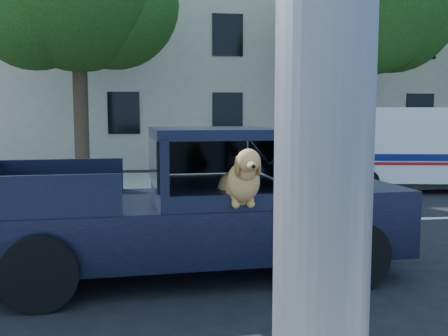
% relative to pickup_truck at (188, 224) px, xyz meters
% --- Properties ---
extents(ground, '(120.00, 120.00, 0.00)m').
position_rel_pickup_truck_xyz_m(ground, '(1.29, -0.57, -0.65)').
color(ground, black).
rests_on(ground, ground).
extents(far_sidewalk, '(60.00, 4.00, 0.15)m').
position_rel_pickup_truck_xyz_m(far_sidewalk, '(1.29, 8.63, -0.58)').
color(far_sidewalk, gray).
rests_on(far_sidewalk, ground).
extents(lane_stripes, '(21.60, 0.14, 0.01)m').
position_rel_pickup_truck_xyz_m(lane_stripes, '(3.29, 2.83, -0.65)').
color(lane_stripes, silver).
rests_on(lane_stripes, ground).
extents(street_tree_mid, '(6.00, 5.20, 8.60)m').
position_rel_pickup_truck_xyz_m(street_tree_mid, '(6.32, 9.05, 5.06)').
color(street_tree_mid, '#332619').
rests_on(street_tree_mid, ground).
extents(building_main, '(26.00, 6.00, 9.00)m').
position_rel_pickup_truck_xyz_m(building_main, '(4.29, 15.93, 3.85)').
color(building_main, beige).
rests_on(building_main, ground).
extents(pickup_truck, '(5.52, 2.88, 1.93)m').
position_rel_pickup_truck_xyz_m(pickup_truck, '(0.00, 0.00, 0.00)').
color(pickup_truck, black).
rests_on(pickup_truck, ground).
extents(mail_truck, '(4.47, 2.73, 2.31)m').
position_rel_pickup_truck_xyz_m(mail_truck, '(6.55, 6.64, 0.36)').
color(mail_truck, silver).
rests_on(mail_truck, ground).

